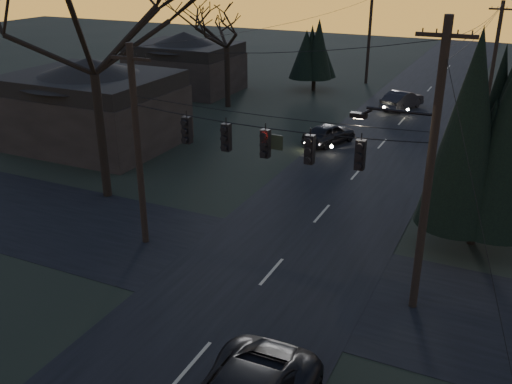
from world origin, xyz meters
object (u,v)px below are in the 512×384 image
at_px(evergreen_right, 487,143).
at_px(sedan_oncoming_b, 402,100).
at_px(bare_tree_left, 88,19).
at_px(utility_pole_far_r, 485,117).
at_px(sedan_oncoming_a, 329,134).
at_px(utility_pole_left, 146,242).
at_px(utility_pole_far_l, 366,83).
at_px(utility_pole_right, 412,306).

distance_m(evergreen_right, sedan_oncoming_b, 23.33).
relative_size(bare_tree_left, sedan_oncoming_b, 2.83).
xyz_separation_m(utility_pole_far_r, sedan_oncoming_a, (-8.70, -11.49, 0.69)).
relative_size(utility_pole_left, utility_pole_far_l, 1.06).
bearing_deg(utility_pole_far_r, utility_pole_left, -112.33).
xyz_separation_m(utility_pole_left, evergreen_right, (12.85, 5.92, 4.56)).
relative_size(utility_pole_right, utility_pole_far_l, 1.25).
height_order(utility_pole_left, bare_tree_left, bare_tree_left).
distance_m(utility_pole_far_l, sedan_oncoming_a, 19.70).
relative_size(utility_pole_left, bare_tree_left, 0.68).
height_order(utility_pole_left, sedan_oncoming_b, utility_pole_left).
relative_size(evergreen_right, sedan_oncoming_b, 1.78).
height_order(utility_pole_far_r, utility_pole_far_l, utility_pole_far_r).
relative_size(utility_pole_left, utility_pole_far_r, 1.00).
relative_size(utility_pole_right, sedan_oncoming_b, 2.25).
distance_m(utility_pole_left, sedan_oncoming_a, 16.76).
height_order(utility_pole_right, sedan_oncoming_b, utility_pole_right).
relative_size(utility_pole_right, sedan_oncoming_a, 2.45).
height_order(utility_pole_far_l, sedan_oncoming_a, utility_pole_far_l).
bearing_deg(evergreen_right, utility_pole_far_r, 93.49).
xyz_separation_m(utility_pole_right, utility_pole_left, (-11.50, 0.00, 0.00)).
bearing_deg(utility_pole_right, utility_pole_left, 180.00).
height_order(evergreen_right, sedan_oncoming_b, evergreen_right).
distance_m(sedan_oncoming_a, sedan_oncoming_b, 11.37).
bearing_deg(utility_pole_far_l, utility_pole_left, -90.00).
distance_m(bare_tree_left, sedan_oncoming_a, 17.20).
distance_m(utility_pole_far_r, bare_tree_left, 30.81).
relative_size(utility_pole_left, evergreen_right, 1.07).
bearing_deg(sedan_oncoming_b, evergreen_right, 127.41).
distance_m(evergreen_right, sedan_oncoming_a, 15.10).
distance_m(utility_pole_far_r, sedan_oncoming_b, 6.35).
distance_m(utility_pole_far_l, bare_tree_left, 34.13).
xyz_separation_m(utility_pole_far_r, sedan_oncoming_b, (-6.30, -0.37, 0.73)).
relative_size(utility_pole_right, evergreen_right, 1.26).
bearing_deg(utility_pole_left, evergreen_right, 24.74).
bearing_deg(bare_tree_left, utility_pole_far_l, 81.65).
height_order(evergreen_right, sedan_oncoming_a, evergreen_right).
bearing_deg(utility_pole_far_l, utility_pole_far_r, -34.82).
xyz_separation_m(utility_pole_far_r, utility_pole_far_l, (-11.50, 8.00, 0.00)).
height_order(utility_pole_right, utility_pole_far_l, utility_pole_right).
height_order(utility_pole_far_r, evergreen_right, evergreen_right).
relative_size(utility_pole_far_l, bare_tree_left, 0.64).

